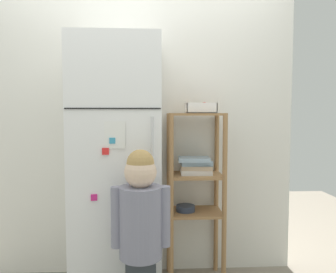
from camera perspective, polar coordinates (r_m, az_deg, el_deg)
name	(u,v)px	position (r m, az deg, el deg)	size (l,w,h in m)	color
kitchen_wall_back	(141,131)	(2.68, -4.74, 0.97)	(2.50, 0.03, 2.34)	silver
refrigerator	(118,168)	(2.40, -8.75, -5.41)	(0.62, 0.61, 1.84)	white
child_standing	(141,221)	(2.01, -4.81, -14.64)	(0.35, 0.26, 1.10)	#353C42
pantry_shelf_unit	(195,179)	(2.55, 4.73, -7.44)	(0.43, 0.33, 1.32)	#9E7247
fruit_bin	(201,108)	(2.50, 5.88, 4.96)	(0.23, 0.14, 0.09)	white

